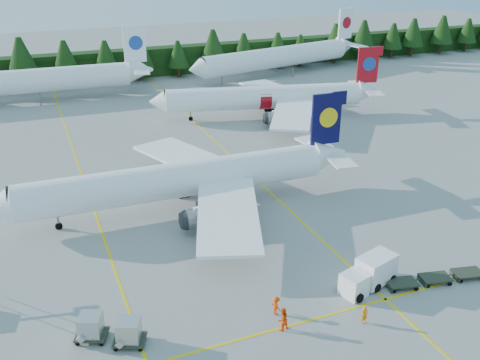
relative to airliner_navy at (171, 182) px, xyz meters
name	(u,v)px	position (x,y,z in m)	size (l,w,h in m)	color
ground	(288,277)	(5.99, -16.36, -3.43)	(320.00, 320.00, 0.00)	gray
taxi_stripe_a	(94,209)	(-8.01, 3.64, -3.43)	(0.25, 120.00, 0.01)	yellow
taxi_stripe_b	(258,181)	(11.99, 3.64, -3.43)	(0.25, 120.00, 0.01)	yellow
taxi_stripe_cross	(322,317)	(5.99, -22.36, -3.43)	(80.00, 0.25, 0.01)	yellow
treeline_hedge	(117,64)	(5.99, 65.64, -0.43)	(220.00, 4.00, 6.00)	black
airliner_navy	(171,182)	(0.00, 0.00, 0.00)	(39.29, 32.33, 11.42)	white
airliner_red	(260,98)	(23.09, 27.76, -0.07)	(37.96, 30.88, 11.20)	white
airliner_far_left	(17,82)	(-14.25, 52.13, 0.62)	(44.45, 5.75, 12.92)	white
airliner_far_right	(272,58)	(37.89, 54.50, 0.66)	(44.26, 13.75, 13.07)	white
service_truck	(368,274)	(11.61, -20.28, -2.13)	(5.81, 3.45, 2.64)	white
dolly_train	(452,275)	(19.05, -22.17, -2.96)	(12.34, 3.57, 0.15)	#2F3425
uld_pair	(110,329)	(-9.95, -18.95, -2.24)	(5.31, 4.17, 1.77)	#2F3425
crew_a	(365,315)	(8.60, -24.23, -2.66)	(0.56, 0.37, 1.55)	orange
crew_b	(283,319)	(2.40, -22.51, -2.47)	(0.93, 0.73, 1.92)	#FF4405
crew_c	(276,306)	(2.75, -20.65, -2.63)	(0.67, 0.45, 1.61)	#EF3E05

